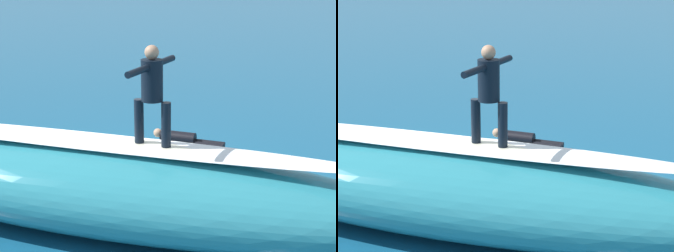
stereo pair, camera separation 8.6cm
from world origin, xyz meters
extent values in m
plane|color=#145175|center=(0.00, 0.00, 0.00)|extent=(120.00, 120.00, 0.00)
ellipsoid|color=teal|center=(-0.29, 1.83, 0.69)|extent=(10.05, 2.45, 1.37)
ellipsoid|color=white|center=(-0.29, 1.83, 1.41)|extent=(8.52, 1.00, 0.08)
ellipsoid|color=#EAE5C6|center=(-1.28, 1.86, 1.42)|extent=(1.87, 0.80, 0.09)
cylinder|color=black|center=(-1.07, 1.82, 1.79)|extent=(0.14, 0.14, 0.66)
cylinder|color=black|center=(-1.50, 1.90, 1.79)|extent=(0.14, 0.14, 0.66)
cylinder|color=black|center=(-1.28, 1.86, 2.42)|extent=(0.36, 0.36, 0.60)
sphere|color=tan|center=(-1.28, 1.86, 2.82)|extent=(0.20, 0.20, 0.20)
cylinder|color=black|center=(-1.21, 2.28, 2.63)|extent=(0.18, 0.54, 0.09)
cylinder|color=black|center=(-1.36, 1.44, 2.63)|extent=(0.18, 0.54, 0.09)
ellipsoid|color=#EAE5C6|center=(-0.64, -2.07, 0.04)|extent=(2.44, 0.65, 0.08)
cylinder|color=black|center=(-0.64, -2.07, 0.22)|extent=(0.81, 0.33, 0.28)
sphere|color=tan|center=(-0.16, -2.10, 0.28)|extent=(0.20, 0.20, 0.20)
cylinder|color=black|center=(-1.37, -2.10, 0.15)|extent=(0.67, 0.17, 0.13)
cylinder|color=black|center=(-1.36, -1.94, 0.15)|extent=(0.67, 0.17, 0.13)
camera|label=1|loc=(-3.50, 8.86, 4.07)|focal=56.87mm
camera|label=2|loc=(-3.59, 8.84, 4.07)|focal=56.87mm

